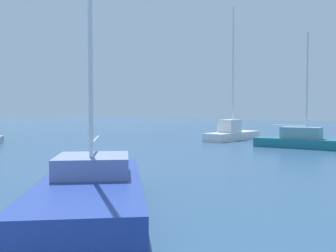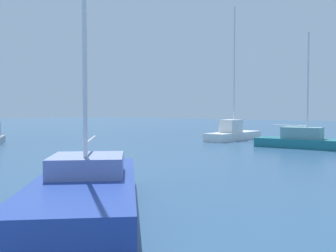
% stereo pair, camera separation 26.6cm
% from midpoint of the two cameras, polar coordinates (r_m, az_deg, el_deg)
% --- Properties ---
extents(sailboat_blue_center_channel, '(7.30, 7.11, 10.15)m').
position_cam_midpoint_polar(sailboat_blue_center_channel, '(10.39, -11.66, -9.47)').
color(sailboat_blue_center_channel, '#233D93').
rests_on(sailboat_blue_center_channel, water).
extents(sailboat_teal_mid_harbor, '(2.63, 7.09, 8.10)m').
position_cam_midpoint_polar(sailboat_teal_mid_harbor, '(28.12, 20.53, -2.08)').
color(sailboat_teal_mid_harbor, '#1E707A').
rests_on(sailboat_teal_mid_harbor, water).
extents(sailboat_white_near_pier, '(6.98, 2.21, 11.73)m').
position_cam_midpoint_polar(sailboat_white_near_pier, '(33.75, 10.12, -1.02)').
color(sailboat_white_near_pier, white).
rests_on(sailboat_white_near_pier, water).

